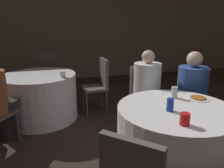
# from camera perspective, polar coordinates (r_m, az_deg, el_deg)

# --- Properties ---
(wall_back) EXTENTS (16.00, 0.06, 2.80)m
(wall_back) POSITION_cam_1_polar(r_m,az_deg,el_deg) (6.24, -3.79, 14.59)
(wall_back) COLOR gray
(wall_back) RESTS_ON ground_plane
(table_near) EXTENTS (1.15, 1.15, 0.74)m
(table_near) POSITION_cam_1_polar(r_m,az_deg,el_deg) (2.38, 15.77, -14.24)
(table_near) COLOR white
(table_near) RESTS_ON ground_plane
(table_far) EXTENTS (1.16, 1.16, 0.74)m
(table_far) POSITION_cam_1_polar(r_m,az_deg,el_deg) (3.73, -18.19, -3.19)
(table_far) COLOR silver
(table_far) RESTS_ON ground_plane
(chair_near_north) EXTENTS (0.44, 0.45, 0.94)m
(chair_near_north) POSITION_cam_1_polar(r_m,az_deg,el_deg) (3.14, 8.44, -2.50)
(chair_near_north) COLOR #59514C
(chair_near_north) RESTS_ON ground_plane
(chair_near_northeast) EXTENTS (0.57, 0.57, 0.94)m
(chair_near_northeast) POSITION_cam_1_polar(r_m,az_deg,el_deg) (3.20, 20.13, -2.98)
(chair_near_northeast) COLOR #59514C
(chair_near_northeast) RESTS_ON ground_plane
(chair_far_east) EXTENTS (0.42, 0.41, 0.94)m
(chair_far_east) POSITION_cam_1_polar(r_m,az_deg,el_deg) (3.79, -3.25, 0.85)
(chair_far_east) COLOR #59514C
(chair_far_east) RESTS_ON ground_plane
(chair_far_north) EXTENTS (0.43, 0.43, 0.94)m
(chair_far_north) POSITION_cam_1_polar(r_m,az_deg,el_deg) (4.64, -17.12, 2.96)
(chair_far_north) COLOR #59514C
(chair_far_north) RESTS_ON ground_plane
(person_blue_shirt) EXTENTS (0.51, 0.51, 1.18)m
(person_blue_shirt) POSITION_cam_1_polar(r_m,az_deg,el_deg) (3.04, 19.76, -2.81)
(person_blue_shirt) COLOR black
(person_blue_shirt) RESTS_ON ground_plane
(person_white_shirt) EXTENTS (0.38, 0.52, 1.19)m
(person_white_shirt) POSITION_cam_1_polar(r_m,az_deg,el_deg) (2.98, 9.40, -2.42)
(person_white_shirt) COLOR #33384C
(person_white_shirt) RESTS_ON ground_plane
(pizza_plate_near) EXTENTS (0.24, 0.24, 0.02)m
(pizza_plate_near) POSITION_cam_1_polar(r_m,az_deg,el_deg) (2.54, 21.54, -3.42)
(pizza_plate_near) COLOR white
(pizza_plate_near) RESTS_ON table_near
(soda_can_silver) EXTENTS (0.07, 0.07, 0.12)m
(soda_can_silver) POSITION_cam_1_polar(r_m,az_deg,el_deg) (2.47, 15.97, -2.11)
(soda_can_silver) COLOR silver
(soda_can_silver) RESTS_ON table_near
(soda_can_blue) EXTENTS (0.07, 0.07, 0.12)m
(soda_can_blue) POSITION_cam_1_polar(r_m,az_deg,el_deg) (2.10, 14.94, -5.27)
(soda_can_blue) COLOR #1E38A5
(soda_can_blue) RESTS_ON table_near
(cup_near) EXTENTS (0.08, 0.08, 0.10)m
(cup_near) POSITION_cam_1_polar(r_m,az_deg,el_deg) (1.86, 18.48, -8.69)
(cup_near) COLOR red
(cup_near) RESTS_ON table_near
(cup_far) EXTENTS (0.08, 0.08, 0.09)m
(cup_far) POSITION_cam_1_polar(r_m,az_deg,el_deg) (3.35, -12.77, 2.50)
(cup_far) COLOR silver
(cup_far) RESTS_ON table_far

